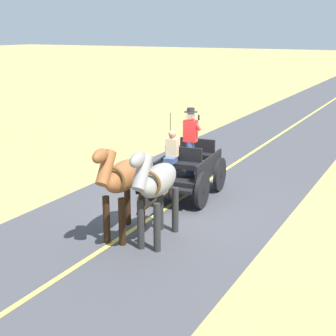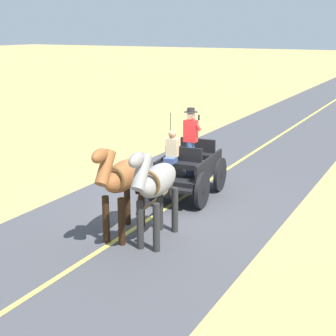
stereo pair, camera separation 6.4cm
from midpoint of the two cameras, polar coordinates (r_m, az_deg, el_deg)
The scene contains 6 objects.
ground_plane at distance 13.00m, azimuth 0.78°, elevation -4.16°, with size 200.00×200.00×0.00m, color tan.
road_surface at distance 13.00m, azimuth 0.78°, elevation -4.15°, with size 5.87×160.00×0.01m, color #424247.
road_centre_stripe at distance 13.00m, azimuth 0.78°, elevation -4.13°, with size 0.12×160.00×0.00m, color #DBCC4C.
horse_drawn_carriage at distance 13.29m, azimuth 2.50°, elevation -0.03°, with size 1.65×4.52×2.50m.
horse_near_side at distance 10.31m, azimuth -1.23°, elevation -1.81°, with size 0.76×2.15×2.21m.
horse_off_side at distance 10.65m, azimuth -5.25°, elevation -1.28°, with size 0.79×2.15×2.21m.
Camera 2 is at (-5.74, 10.78, 4.46)m, focal length 52.53 mm.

